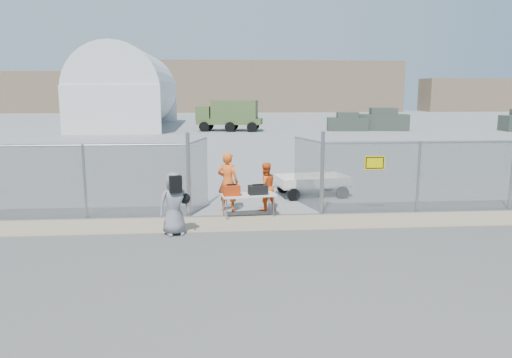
{
  "coord_description": "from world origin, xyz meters",
  "views": [
    {
      "loc": [
        -1.2,
        -12.6,
        3.68
      ],
      "look_at": [
        0.0,
        2.0,
        1.1
      ],
      "focal_mm": 35.0,
      "sensor_mm": 36.0,
      "label": 1
    }
  ],
  "objects": [
    {
      "name": "security_worker_right",
      "position": [
        0.33,
        2.52,
        0.76
      ],
      "size": [
        0.9,
        0.81,
        1.52
      ],
      "primitive_type": "imported",
      "rotation": [
        0.0,
        0.0,
        3.53
      ],
      "color": "#FF611C",
      "rests_on": "ground"
    },
    {
      "name": "black_duffel",
      "position": [
        0.04,
        1.81,
        0.81
      ],
      "size": [
        0.6,
        0.4,
        0.27
      ],
      "primitive_type": "cube",
      "rotation": [
        0.0,
        0.0,
        0.15
      ],
      "color": "black",
      "rests_on": "folding_table"
    },
    {
      "name": "chain_link_fence",
      "position": [
        0.0,
        2.0,
        1.1
      ],
      "size": [
        40.0,
        0.2,
        2.2
      ],
      "primitive_type": null,
      "color": "gray",
      "rests_on": "ground"
    },
    {
      "name": "utility_trailer",
      "position": [
        2.21,
        4.61,
        0.39
      ],
      "size": [
        3.41,
        2.07,
        0.78
      ],
      "primitive_type": null,
      "rotation": [
        0.0,
        0.0,
        0.13
      ],
      "color": "silver",
      "rests_on": "ground"
    },
    {
      "name": "parked_vehicle_near",
      "position": [
        11.24,
        33.65,
        0.84
      ],
      "size": [
        3.92,
        2.15,
        1.69
      ],
      "primitive_type": null,
      "rotation": [
        0.0,
        0.0,
        -0.13
      ],
      "color": "#394237",
      "rests_on": "ground"
    },
    {
      "name": "military_truck",
      "position": [
        0.19,
        34.26,
        1.43
      ],
      "size": [
        6.29,
        3.25,
        2.86
      ],
      "primitive_type": null,
      "rotation": [
        0.0,
        0.0,
        -0.18
      ],
      "color": "#4C6231",
      "rests_on": "ground"
    },
    {
      "name": "tarmac_inside",
      "position": [
        0.0,
        42.0,
        0.01
      ],
      "size": [
        160.0,
        80.0,
        0.01
      ],
      "primitive_type": "cube",
      "color": "gray",
      "rests_on": "ground"
    },
    {
      "name": "ground",
      "position": [
        0.0,
        0.0,
        0.0
      ],
      "size": [
        160.0,
        160.0,
        0.0
      ],
      "primitive_type": "plane",
      "color": "#3F3E3E"
    },
    {
      "name": "quonset_hangar",
      "position": [
        -10.0,
        40.0,
        4.0
      ],
      "size": [
        9.0,
        18.0,
        8.0
      ],
      "primitive_type": null,
      "color": "white",
      "rests_on": "ground"
    },
    {
      "name": "distant_hills",
      "position": [
        5.0,
        78.0,
        4.5
      ],
      "size": [
        140.0,
        6.0,
        9.0
      ],
      "primitive_type": null,
      "color": "#7F684F",
      "rests_on": "ground"
    },
    {
      "name": "folding_table",
      "position": [
        -0.24,
        1.82,
        0.34
      ],
      "size": [
        1.67,
        0.9,
        0.67
      ],
      "primitive_type": null,
      "rotation": [
        0.0,
        0.0,
        0.16
      ],
      "color": "silver",
      "rests_on": "ground"
    },
    {
      "name": "visitor",
      "position": [
        -2.28,
        0.1,
        0.82
      ],
      "size": [
        0.93,
        0.76,
        1.64
      ],
      "primitive_type": "imported",
      "rotation": [
        0.0,
        0.0,
        0.34
      ],
      "color": "slate",
      "rests_on": "ground"
    },
    {
      "name": "dirt_strip",
      "position": [
        0.0,
        1.0,
        0.01
      ],
      "size": [
        44.0,
        1.6,
        0.01
      ],
      "primitive_type": "cube",
      "color": "tan",
      "rests_on": "ground"
    },
    {
      "name": "orange_bag",
      "position": [
        -0.74,
        1.7,
        0.82
      ],
      "size": [
        0.52,
        0.38,
        0.3
      ],
      "primitive_type": "cube",
      "rotation": [
        0.0,
        0.0,
        0.14
      ],
      "color": "red",
      "rests_on": "folding_table"
    },
    {
      "name": "security_worker_left",
      "position": [
        -0.83,
        2.56,
        0.92
      ],
      "size": [
        0.79,
        0.67,
        1.84
      ],
      "primitive_type": "imported",
      "rotation": [
        0.0,
        0.0,
        2.74
      ],
      "color": "#FF611C",
      "rests_on": "ground"
    },
    {
      "name": "parked_vehicle_mid",
      "position": [
        14.7,
        33.76,
        1.04
      ],
      "size": [
        4.9,
        2.85,
        2.08
      ],
      "primitive_type": null,
      "rotation": [
        0.0,
        0.0,
        -0.17
      ],
      "color": "#394237",
      "rests_on": "ground"
    }
  ]
}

